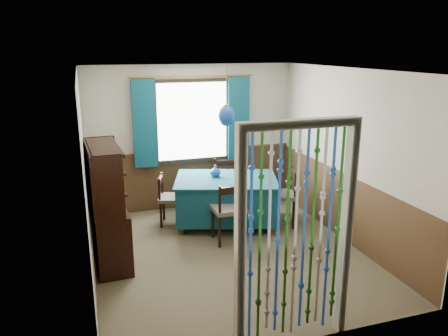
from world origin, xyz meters
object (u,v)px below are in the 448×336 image
object	(u,v)px
chair_far	(226,183)
chair_left	(170,198)
pendant_lamp	(226,116)
chair_right	(282,195)
chair_near	(229,210)
sideboard	(108,221)
dining_table	(226,198)
bowl_shelf	(111,185)
vase_sideboard	(110,192)
vase_table	(215,171)

from	to	relation	value
chair_far	chair_left	distance (m)	1.13
pendant_lamp	chair_right	bearing A→B (deg)	-20.37
chair_near	sideboard	size ratio (longest dim) A/B	0.59
dining_table	pendant_lamp	size ratio (longest dim) A/B	2.05
chair_near	chair_far	size ratio (longest dim) A/B	1.05
chair_far	bowl_shelf	distance (m)	2.62
sideboard	chair_right	bearing A→B (deg)	4.77
dining_table	chair_near	xyz separation A→B (m)	(-0.17, -0.65, 0.05)
chair_right	bowl_shelf	size ratio (longest dim) A/B	4.79
chair_left	chair_right	xyz separation A→B (m)	(1.70, -0.58, 0.06)
dining_table	chair_far	bearing A→B (deg)	89.84
sideboard	vase_sideboard	bearing A→B (deg)	72.49
vase_sideboard	pendant_lamp	bearing A→B (deg)	14.41
dining_table	bowl_shelf	distance (m)	2.13
dining_table	pendant_lamp	bearing A→B (deg)	-162.59
chair_near	sideboard	world-z (taller)	sideboard
chair_far	vase_table	world-z (taller)	vase_table
chair_near	vase_table	size ratio (longest dim) A/B	5.49
chair_far	vase_sideboard	size ratio (longest dim) A/B	5.07
chair_near	vase_sideboard	xyz separation A→B (m)	(-1.65, 0.19, 0.38)
dining_table	chair_far	xyz separation A→B (m)	(0.20, 0.65, 0.03)
vase_sideboard	chair_far	bearing A→B (deg)	28.83
pendant_lamp	chair_near	bearing A→B (deg)	-104.67
chair_right	vase_table	world-z (taller)	vase_table
chair_right	vase_sideboard	xyz separation A→B (m)	(-2.66, -0.16, 0.38)
chair_near	vase_sideboard	bearing A→B (deg)	173.33
pendant_lamp	bowl_shelf	size ratio (longest dim) A/B	4.63
chair_right	chair_left	bearing A→B (deg)	85.12
vase_sideboard	chair_near	bearing A→B (deg)	-6.48
sideboard	vase_table	xyz separation A→B (m)	(1.75, 0.87, 0.29)
chair_far	vase_table	xyz separation A→B (m)	(-0.34, -0.48, 0.38)
dining_table	bowl_shelf	world-z (taller)	bowl_shelf
sideboard	vase_sideboard	distance (m)	0.40
dining_table	bowl_shelf	bearing A→B (deg)	-136.59
sideboard	vase_sideboard	xyz separation A→B (m)	(0.06, 0.24, 0.32)
chair_right	pendant_lamp	xyz separation A→B (m)	(-0.84, 0.31, 1.27)
dining_table	chair_right	distance (m)	0.90
vase_table	vase_sideboard	size ratio (longest dim) A/B	0.97
bowl_shelf	chair_near	bearing A→B (deg)	8.04
pendant_lamp	sideboard	bearing A→B (deg)	-159.40
chair_far	chair_near	bearing A→B (deg)	87.28
chair_far	bowl_shelf	world-z (taller)	bowl_shelf
chair_right	sideboard	xyz separation A→B (m)	(-2.72, -0.39, 0.06)
chair_far	pendant_lamp	bearing A→B (deg)	85.84
chair_far	sideboard	world-z (taller)	sideboard
pendant_lamp	vase_table	bearing A→B (deg)	128.88
chair_far	pendant_lamp	distance (m)	1.46
sideboard	vase_table	distance (m)	1.97
chair_near	vase_sideboard	size ratio (longest dim) A/B	5.34
chair_near	pendant_lamp	distance (m)	1.44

